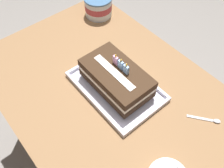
# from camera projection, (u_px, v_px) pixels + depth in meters

# --- Properties ---
(ground_plane) EXTENTS (8.00, 8.00, 0.00)m
(ground_plane) POSITION_uv_depth(u_px,v_px,m) (109.00, 156.00, 1.64)
(ground_plane) COLOR gray
(dining_table) EXTENTS (1.13, 0.78, 0.77)m
(dining_table) POSITION_uv_depth(u_px,v_px,m) (108.00, 103.00, 1.12)
(dining_table) COLOR olive
(dining_table) RESTS_ON ground_plane
(foil_tray) EXTENTS (0.38, 0.25, 0.02)m
(foil_tray) POSITION_uv_depth(u_px,v_px,m) (116.00, 87.00, 1.03)
(foil_tray) COLOR silver
(foil_tray) RESTS_ON dining_table
(birthday_cake) EXTENTS (0.29, 0.16, 0.14)m
(birthday_cake) POSITION_uv_depth(u_px,v_px,m) (116.00, 78.00, 0.98)
(birthday_cake) COLOR #3B2617
(birthday_cake) RESTS_ON foil_tray
(ice_cream_tub) EXTENTS (0.15, 0.15, 0.10)m
(ice_cream_tub) POSITION_uv_depth(u_px,v_px,m) (98.00, 6.00, 1.29)
(ice_cream_tub) COLOR white
(ice_cream_tub) RESTS_ON dining_table
(serving_spoon_near_tray) EXTENTS (0.11, 0.09, 0.01)m
(serving_spoon_near_tray) POSITION_uv_depth(u_px,v_px,m) (210.00, 120.00, 0.94)
(serving_spoon_near_tray) COLOR silver
(serving_spoon_near_tray) RESTS_ON dining_table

